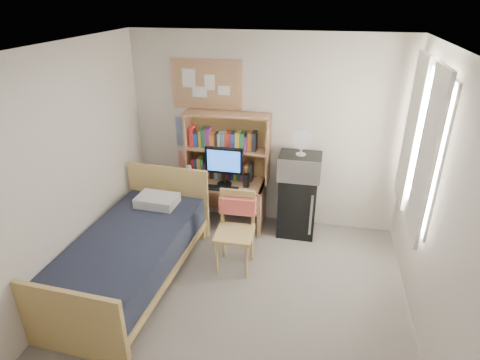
% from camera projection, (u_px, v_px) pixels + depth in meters
% --- Properties ---
extents(floor, '(3.60, 4.20, 0.02)m').
position_uv_depth(floor, '(231.00, 322.00, 4.06)').
color(floor, gray).
rests_on(floor, ground).
extents(ceiling, '(3.60, 4.20, 0.02)m').
position_uv_depth(ceiling, '(227.00, 55.00, 2.94)').
color(ceiling, silver).
rests_on(ceiling, wall_back).
extents(wall_back, '(3.60, 0.04, 2.60)m').
position_uv_depth(wall_back, '(265.00, 133.00, 5.36)').
color(wall_back, silver).
rests_on(wall_back, floor).
extents(wall_left, '(0.04, 4.20, 2.60)m').
position_uv_depth(wall_left, '(46.00, 190.00, 3.83)').
color(wall_left, silver).
rests_on(wall_left, floor).
extents(wall_right, '(0.04, 4.20, 2.60)m').
position_uv_depth(wall_right, '(451.00, 232.00, 3.17)').
color(wall_right, silver).
rests_on(wall_right, floor).
extents(window_unit, '(0.10, 1.40, 1.70)m').
position_uv_depth(window_unit, '(421.00, 144.00, 4.11)').
color(window_unit, white).
rests_on(window_unit, wall_right).
extents(curtain_left, '(0.04, 0.55, 1.70)m').
position_uv_depth(curtain_left, '(426.00, 159.00, 3.76)').
color(curtain_left, white).
rests_on(curtain_left, wall_right).
extents(curtain_right, '(0.04, 0.55, 1.70)m').
position_uv_depth(curtain_right, '(411.00, 132.00, 4.47)').
color(curtain_right, white).
rests_on(curtain_right, wall_right).
extents(bulletin_board, '(0.94, 0.03, 0.64)m').
position_uv_depth(bulletin_board, '(207.00, 84.00, 5.22)').
color(bulletin_board, tan).
rests_on(bulletin_board, wall_back).
extents(poster_wave, '(0.30, 0.01, 0.42)m').
position_uv_depth(poster_wave, '(186.00, 132.00, 5.57)').
color(poster_wave, navy).
rests_on(poster_wave, wall_back).
extents(poster_japan, '(0.28, 0.01, 0.36)m').
position_uv_depth(poster_japan, '(188.00, 163.00, 5.77)').
color(poster_japan, red).
rests_on(poster_japan, wall_back).
extents(desk, '(1.06, 0.54, 0.66)m').
position_uv_depth(desk, '(226.00, 204.00, 5.59)').
color(desk, tan).
rests_on(desk, floor).
extents(desk_chair, '(0.49, 0.49, 0.95)m').
position_uv_depth(desk_chair, '(234.00, 233.00, 4.65)').
color(desk_chair, '#D8B466').
rests_on(desk_chair, floor).
extents(mini_fridge, '(0.49, 0.49, 0.83)m').
position_uv_depth(mini_fridge, '(297.00, 204.00, 5.41)').
color(mini_fridge, black).
rests_on(mini_fridge, floor).
extents(bed, '(1.18, 2.19, 0.59)m').
position_uv_depth(bed, '(131.00, 259.00, 4.51)').
color(bed, black).
rests_on(bed, floor).
extents(hutch, '(1.14, 0.30, 0.93)m').
position_uv_depth(hutch, '(228.00, 147.00, 5.39)').
color(hutch, tan).
rests_on(hutch, desk).
extents(monitor, '(0.51, 0.04, 0.54)m').
position_uv_depth(monitor, '(224.00, 166.00, 5.28)').
color(monitor, black).
rests_on(monitor, desk).
extents(keyboard, '(0.43, 0.14, 0.02)m').
position_uv_depth(keyboard, '(222.00, 188.00, 5.27)').
color(keyboard, black).
rests_on(keyboard, desk).
extents(speaker_left, '(0.06, 0.06, 0.15)m').
position_uv_depth(speaker_left, '(203.00, 177.00, 5.42)').
color(speaker_left, black).
rests_on(speaker_left, desk).
extents(speaker_right, '(0.08, 0.08, 0.18)m').
position_uv_depth(speaker_right, '(246.00, 180.00, 5.30)').
color(speaker_right, black).
rests_on(speaker_right, desk).
extents(water_bottle, '(0.07, 0.07, 0.25)m').
position_uv_depth(water_bottle, '(189.00, 174.00, 5.40)').
color(water_bottle, white).
rests_on(water_bottle, desk).
extents(hoodie, '(0.43, 0.14, 0.21)m').
position_uv_depth(hoodie, '(238.00, 205.00, 4.72)').
color(hoodie, '#FF6E61').
rests_on(hoodie, desk_chair).
extents(microwave, '(0.54, 0.41, 0.31)m').
position_uv_depth(microwave, '(300.00, 166.00, 5.14)').
color(microwave, '#B6B6BB').
rests_on(microwave, mini_fridge).
extents(desk_fan, '(0.25, 0.25, 0.31)m').
position_uv_depth(desk_fan, '(302.00, 143.00, 5.01)').
color(desk_fan, white).
rests_on(desk_fan, microwave).
extents(pillow, '(0.51, 0.37, 0.12)m').
position_uv_depth(pillow, '(157.00, 200.00, 5.02)').
color(pillow, white).
rests_on(pillow, bed).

